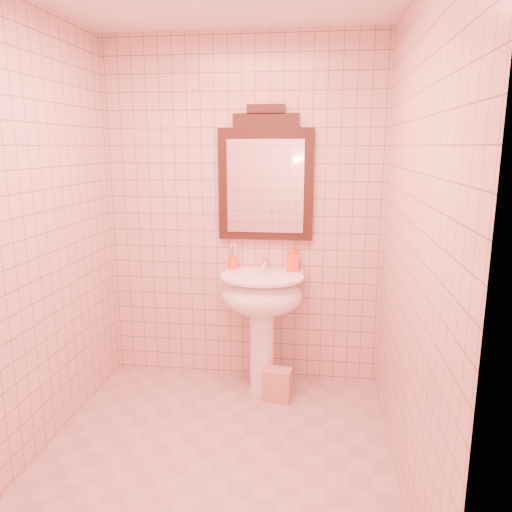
# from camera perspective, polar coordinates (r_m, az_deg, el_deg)

# --- Properties ---
(floor) EXTENTS (2.20, 2.20, 0.00)m
(floor) POSITION_cam_1_polar(r_m,az_deg,el_deg) (3.04, -4.89, -22.39)
(floor) COLOR tan
(floor) RESTS_ON ground
(back_wall) EXTENTS (2.00, 0.02, 2.50)m
(back_wall) POSITION_cam_1_polar(r_m,az_deg,el_deg) (3.61, -1.56, 4.73)
(back_wall) COLOR #D4AA93
(back_wall) RESTS_ON floor
(pedestal_sink) EXTENTS (0.58, 0.58, 0.86)m
(pedestal_sink) POSITION_cam_1_polar(r_m,az_deg,el_deg) (3.50, 0.68, -5.42)
(pedestal_sink) COLOR white
(pedestal_sink) RESTS_ON floor
(faucet) EXTENTS (0.04, 0.16, 0.11)m
(faucet) POSITION_cam_1_polar(r_m,az_deg,el_deg) (3.56, 0.95, -0.79)
(faucet) COLOR white
(faucet) RESTS_ON pedestal_sink
(mirror) EXTENTS (0.67, 0.06, 0.93)m
(mirror) POSITION_cam_1_polar(r_m,az_deg,el_deg) (3.54, 1.10, 8.82)
(mirror) COLOR black
(mirror) RESTS_ON back_wall
(toothbrush_cup) EXTENTS (0.07, 0.07, 0.16)m
(toothbrush_cup) POSITION_cam_1_polar(r_m,az_deg,el_deg) (3.62, -2.63, -0.75)
(toothbrush_cup) COLOR #FF4315
(toothbrush_cup) RESTS_ON pedestal_sink
(soap_dispenser) EXTENTS (0.09, 0.09, 0.19)m
(soap_dispenser) POSITION_cam_1_polar(r_m,az_deg,el_deg) (3.55, 4.27, -0.23)
(soap_dispenser) COLOR #FD3F15
(soap_dispenser) RESTS_ON pedestal_sink
(towel) EXTENTS (0.20, 0.15, 0.23)m
(towel) POSITION_cam_1_polar(r_m,az_deg,el_deg) (3.58, 2.46, -14.49)
(towel) COLOR tan
(towel) RESTS_ON floor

